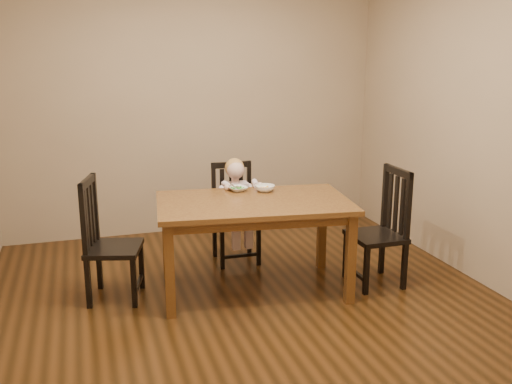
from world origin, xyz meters
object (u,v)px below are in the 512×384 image
object	(u,v)px
chair_child	(235,215)
bowl_peas	(238,189)
dining_table	(254,211)
bowl_veg	(265,188)
chair_left	(107,242)
toddler	(236,201)
chair_right	(381,229)

from	to	relation	value
chair_child	bowl_peas	distance (m)	0.52
dining_table	bowl_peas	xyz separation A→B (m)	(-0.04, 0.33, 0.11)
chair_child	bowl_peas	size ratio (longest dim) A/B	5.88
bowl_peas	bowl_veg	bearing A→B (deg)	-19.18
chair_left	bowl_veg	bearing A→B (deg)	108.41
chair_left	bowl_peas	size ratio (longest dim) A/B	6.30
bowl_veg	chair_left	bearing A→B (deg)	-176.89
chair_left	bowl_peas	world-z (taller)	chair_left
dining_table	toddler	world-z (taller)	toddler
chair_child	bowl_peas	bearing A→B (deg)	80.44
toddler	bowl_veg	distance (m)	0.49
toddler	chair_child	bearing A→B (deg)	-90.00
bowl_peas	chair_child	bearing A→B (deg)	79.22
dining_table	chair_right	xyz separation A→B (m)	(1.06, -0.18, -0.20)
chair_right	bowl_veg	size ratio (longest dim) A/B	5.92
chair_child	chair_left	world-z (taller)	chair_left
dining_table	chair_left	size ratio (longest dim) A/B	1.66
chair_left	bowl_peas	bearing A→B (deg)	112.87
dining_table	toddler	distance (m)	0.68
chair_left	toddler	world-z (taller)	chair_left
dining_table	chair_right	distance (m)	1.09
toddler	bowl_veg	xyz separation A→B (m)	(0.14, -0.42, 0.21)
toddler	bowl_peas	world-z (taller)	toddler
toddler	chair_left	bearing A→B (deg)	23.74
toddler	bowl_peas	bearing A→B (deg)	79.18
chair_child	chair_right	bearing A→B (deg)	139.76
chair_child	bowl_veg	xyz separation A→B (m)	(0.14, -0.46, 0.35)
dining_table	bowl_peas	distance (m)	0.35
bowl_veg	chair_child	bearing A→B (deg)	107.03
bowl_peas	bowl_veg	distance (m)	0.23
chair_child	chair_right	xyz separation A→B (m)	(1.02, -0.90, 0.03)
dining_table	chair_child	bearing A→B (deg)	87.05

